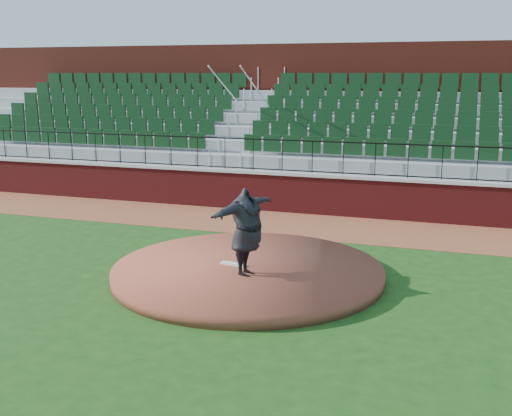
# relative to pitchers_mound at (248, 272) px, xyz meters

# --- Properties ---
(ground) EXTENTS (90.00, 90.00, 0.00)m
(ground) POSITION_rel_pitchers_mound_xyz_m (-0.21, -0.34, -0.12)
(ground) COLOR #183F12
(ground) RESTS_ON ground
(warning_track) EXTENTS (34.00, 3.20, 0.01)m
(warning_track) POSITION_rel_pitchers_mound_xyz_m (-0.21, 5.06, -0.12)
(warning_track) COLOR brown
(warning_track) RESTS_ON ground
(field_wall) EXTENTS (34.00, 0.35, 1.20)m
(field_wall) POSITION_rel_pitchers_mound_xyz_m (-0.21, 6.66, 0.47)
(field_wall) COLOR maroon
(field_wall) RESTS_ON ground
(wall_cap) EXTENTS (34.00, 0.45, 0.10)m
(wall_cap) POSITION_rel_pitchers_mound_xyz_m (-0.21, 6.66, 1.12)
(wall_cap) COLOR #B7B7B7
(wall_cap) RESTS_ON field_wall
(wall_railing) EXTENTS (34.00, 0.05, 1.00)m
(wall_railing) POSITION_rel_pitchers_mound_xyz_m (-0.21, 6.66, 1.67)
(wall_railing) COLOR black
(wall_railing) RESTS_ON wall_cap
(seating_stands) EXTENTS (34.00, 5.10, 4.60)m
(seating_stands) POSITION_rel_pitchers_mound_xyz_m (-0.21, 9.39, 2.18)
(seating_stands) COLOR gray
(seating_stands) RESTS_ON ground
(concourse_wall) EXTENTS (34.00, 0.50, 5.50)m
(concourse_wall) POSITION_rel_pitchers_mound_xyz_m (-0.21, 12.19, 2.62)
(concourse_wall) COLOR maroon
(concourse_wall) RESTS_ON ground
(pitchers_mound) EXTENTS (5.91, 5.91, 0.25)m
(pitchers_mound) POSITION_rel_pitchers_mound_xyz_m (0.00, 0.00, 0.00)
(pitchers_mound) COLOR brown
(pitchers_mound) RESTS_ON ground
(pitching_rubber) EXTENTS (0.63, 0.25, 0.04)m
(pitching_rubber) POSITION_rel_pitchers_mound_xyz_m (-0.33, -0.01, 0.15)
(pitching_rubber) COLOR white
(pitching_rubber) RESTS_ON pitchers_mound
(pitcher) EXTENTS (1.04, 2.34, 1.84)m
(pitcher) POSITION_rel_pitchers_mound_xyz_m (0.17, -0.55, 1.05)
(pitcher) COLOR black
(pitcher) RESTS_ON pitchers_mound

